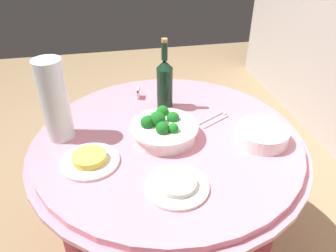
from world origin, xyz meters
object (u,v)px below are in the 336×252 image
object	(u,v)px
food_plate_fried_egg	(90,160)
food_plate_rice	(177,185)
plate_stack	(262,135)
wine_bottle	(165,83)
decorative_fruit_vase	(55,103)
serving_tongs	(215,119)
broccoli_bowl	(163,129)
label_placard_front	(138,92)

from	to	relation	value
food_plate_fried_egg	food_plate_rice	world-z (taller)	food_plate_fried_egg
plate_stack	wine_bottle	world-z (taller)	wine_bottle
decorative_fruit_vase	food_plate_fried_egg	bearing A→B (deg)	30.25
serving_tongs	food_plate_fried_egg	world-z (taller)	food_plate_fried_egg
broccoli_bowl	plate_stack	bearing A→B (deg)	74.98
broccoli_bowl	plate_stack	distance (m)	0.40
broccoli_bowl	wine_bottle	bearing A→B (deg)	167.75
broccoli_bowl	label_placard_front	bearing A→B (deg)	-170.58
broccoli_bowl	decorative_fruit_vase	bearing A→B (deg)	-102.04
plate_stack	decorative_fruit_vase	xyz separation A→B (m)	(-0.19, -0.80, 0.13)
plate_stack	serving_tongs	xyz separation A→B (m)	(-0.19, -0.14, -0.03)
plate_stack	label_placard_front	bearing A→B (deg)	-135.98
wine_bottle	plate_stack	bearing A→B (deg)	44.06
food_plate_fried_egg	serving_tongs	bearing A→B (deg)	109.40
wine_bottle	broccoli_bowl	bearing A→B (deg)	-12.25
label_placard_front	food_plate_rice	bearing A→B (deg)	4.39
broccoli_bowl	food_plate_rice	xyz separation A→B (m)	(0.30, -0.01, -0.03)
decorative_fruit_vase	food_plate_fried_egg	world-z (taller)	decorative_fruit_vase
broccoli_bowl	serving_tongs	xyz separation A→B (m)	(-0.09, 0.25, -0.04)
broccoli_bowl	food_plate_rice	size ratio (longest dim) A/B	1.27
food_plate_fried_egg	label_placard_front	world-z (taller)	label_placard_front
label_placard_front	decorative_fruit_vase	bearing A→B (deg)	-52.61
food_plate_rice	broccoli_bowl	bearing A→B (deg)	178.33
serving_tongs	food_plate_rice	bearing A→B (deg)	-33.84
wine_bottle	food_plate_rice	world-z (taller)	wine_bottle
serving_tongs	food_plate_fried_egg	distance (m)	0.58
broccoli_bowl	decorative_fruit_vase	xyz separation A→B (m)	(-0.09, -0.41, 0.12)
broccoli_bowl	wine_bottle	distance (m)	0.26
food_plate_rice	label_placard_front	size ratio (longest dim) A/B	4.00
label_placard_front	serving_tongs	bearing A→B (deg)	48.62
broccoli_bowl	plate_stack	world-z (taller)	broccoli_bowl
food_plate_fried_egg	label_placard_front	distance (m)	0.53
food_plate_rice	wine_bottle	bearing A→B (deg)	173.56
food_plate_fried_egg	food_plate_rice	xyz separation A→B (m)	(0.19, 0.29, -0.00)
plate_stack	food_plate_fried_egg	distance (m)	0.69
decorative_fruit_vase	wine_bottle	bearing A→B (deg)	108.29
food_plate_fried_egg	decorative_fruit_vase	bearing A→B (deg)	-149.75
broccoli_bowl	food_plate_fried_egg	world-z (taller)	broccoli_bowl
broccoli_bowl	plate_stack	size ratio (longest dim) A/B	1.33
serving_tongs	label_placard_front	distance (m)	0.41
serving_tongs	food_plate_fried_egg	size ratio (longest dim) A/B	0.73
decorative_fruit_vase	label_placard_front	bearing A→B (deg)	127.39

